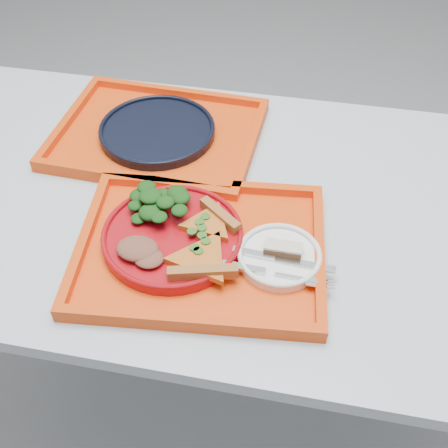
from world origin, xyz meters
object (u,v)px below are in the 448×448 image
Objects in this scene: tray_far at (158,137)px; dinner_plate at (173,237)px; dessert_bar at (283,249)px; tray_main at (201,251)px; navy_plate at (157,132)px.

tray_far is 0.33m from dinner_plate.
dessert_bar is (0.20, -0.00, 0.01)m from dinner_plate.
dinner_plate reaches higher than tray_main.
tray_far is 0.01m from navy_plate.
dessert_bar is (0.15, 0.01, 0.03)m from tray_main.
tray_main is at bearing -176.51° from dessert_bar.
tray_main is 0.06m from dinner_plate.
dessert_bar reaches higher than tray_main.
navy_plate is 0.45m from dessert_bar.
tray_main is 1.73× the size of navy_plate.
dinner_plate reaches higher than navy_plate.
navy_plate is (-0.12, 0.31, -0.00)m from dinner_plate.
tray_main is 1.73× the size of dinner_plate.
tray_far is 0.45m from dessert_bar.
dinner_plate is at bearing -66.79° from tray_far.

